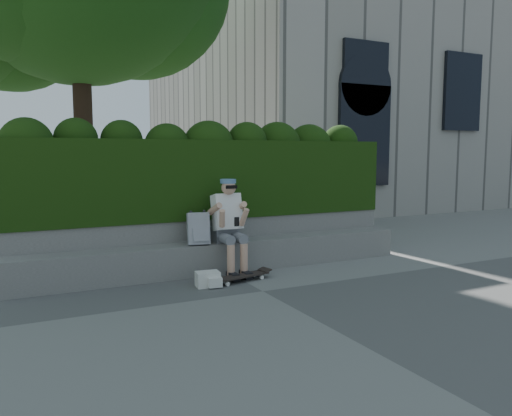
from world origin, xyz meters
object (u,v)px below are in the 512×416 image
person (229,222)px  skateboard (241,276)px  backpack_plaid (198,229)px  backpack_ground (208,279)px

person → skateboard: (-0.03, -0.50, -0.68)m
person → backpack_plaid: 0.45m
person → backpack_ground: (-0.53, -0.54, -0.65)m
skateboard → backpack_ground: (-0.51, -0.04, 0.03)m
person → backpack_ground: 1.00m
backpack_plaid → backpack_ground: bearing=-87.2°
backpack_plaid → backpack_ground: (-0.10, -0.62, -0.58)m
person → backpack_plaid: bearing=169.4°
person → skateboard: 0.84m
backpack_plaid → backpack_ground: 0.85m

